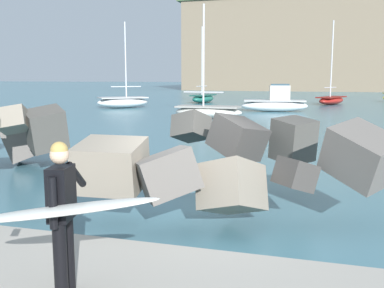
# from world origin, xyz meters

# --- Properties ---
(ground_plane) EXTENTS (400.00, 400.00, 0.00)m
(ground_plane) POSITION_xyz_m (0.00, 0.00, 0.00)
(ground_plane) COLOR #42707F
(breakwater_jetty) EXTENTS (29.20, 5.92, 2.36)m
(breakwater_jetty) POSITION_xyz_m (-5.03, 1.63, 1.12)
(breakwater_jetty) COLOR #3D3A38
(breakwater_jetty) RESTS_ON ground
(surfer_with_board) EXTENTS (2.12, 1.35, 1.78)m
(surfer_with_board) POSITION_xyz_m (-0.55, -3.67, 1.28)
(surfer_with_board) COLOR black
(surfer_with_board) RESTS_ON walkway_path
(boat_near_centre) EXTENTS (2.21, 4.29, 7.69)m
(boat_near_centre) POSITION_xyz_m (-9.75, 36.61, 0.51)
(boat_near_centre) COLOR #1E6656
(boat_near_centre) RESTS_ON ground
(boat_mid_centre) EXTENTS (5.28, 2.37, 2.15)m
(boat_mid_centre) POSITION_xyz_m (-1.36, 27.00, 0.67)
(boat_mid_centre) COLOR white
(boat_mid_centre) RESTS_ON ground
(boat_mid_right) EXTENTS (3.26, 4.85, 7.96)m
(boat_mid_right) POSITION_xyz_m (2.97, 37.54, 0.48)
(boat_mid_right) COLOR maroon
(boat_mid_right) RESTS_ON ground
(boat_far_left) EXTENTS (4.53, 1.82, 7.26)m
(boat_far_left) POSITION_xyz_m (-5.01, 20.20, 0.48)
(boat_far_left) COLOR beige
(boat_far_left) RESTS_ON ground
(boat_far_centre) EXTENTS (4.80, 4.52, 7.31)m
(boat_far_centre) POSITION_xyz_m (-14.53, 27.42, 0.54)
(boat_far_centre) COLOR white
(boat_far_centre) RESTS_ON ground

